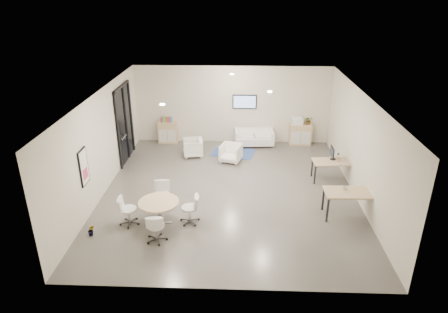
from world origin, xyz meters
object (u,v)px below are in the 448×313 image
sideboard_left (168,132)px  desk_rear (333,163)px  armchair_right (231,152)px  round_table (159,204)px  desk_front (352,194)px  sideboard_right (300,134)px  armchair_left (193,147)px  loveseat (254,138)px

sideboard_left → desk_rear: size_ratio=0.63×
armchair_right → sideboard_left: bearing=161.3°
round_table → desk_front: bearing=6.1°
sideboard_left → round_table: bearing=-82.7°
armchair_right → round_table: size_ratio=0.67×
armchair_right → round_table: (-1.89, -4.31, 0.22)m
desk_rear → round_table: bearing=-156.7°
desk_rear → round_table: (-5.37, -2.86, -0.05)m
sideboard_right → armchair_left: size_ratio=1.20×
desk_rear → desk_front: bearing=-94.3°
armchair_left → armchair_right: armchair_right is taller
sideboard_left → loveseat: (3.60, -0.16, -0.13)m
desk_front → round_table: (-5.39, -0.58, -0.11)m
sideboard_right → desk_front: 5.64m
sideboard_left → round_table: (0.80, -6.18, 0.15)m
armchair_left → armchair_right: 1.56m
loveseat → desk_rear: (2.57, -3.16, 0.33)m
loveseat → desk_front: bearing=-69.0°
loveseat → desk_front: desk_front is taller
sideboard_left → armchair_right: size_ratio=1.19×
desk_rear → desk_front: 2.28m
armchair_right → desk_rear: bearing=-6.4°
armchair_right → desk_rear: size_ratio=0.53×
loveseat → armchair_right: bearing=-122.8°
sideboard_right → round_table: bearing=-127.4°
armchair_right → round_table: bearing=-97.4°
round_table → loveseat: bearing=65.0°
armchair_left → desk_front: desk_front is taller
sideboard_left → armchair_left: (1.20, -1.38, -0.08)m
sideboard_right → armchair_right: bearing=-146.7°
loveseat → desk_rear: size_ratio=1.14×
sideboard_left → desk_rear: sideboard_left is taller
desk_rear → sideboard_left: bearing=147.0°
armchair_right → round_table: 4.71m
sideboard_right → armchair_left: 4.53m
loveseat → round_table: 6.64m
armchair_right → round_table: armchair_right is taller
sideboard_right → sideboard_left: bearing=179.9°
sideboard_left → desk_front: bearing=-42.2°
armchair_left → sideboard_right: bearing=98.5°
loveseat → sideboard_right: bearing=0.2°
sideboard_right → desk_front: size_ratio=0.58×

